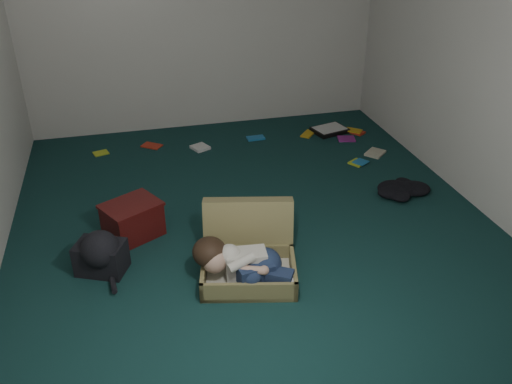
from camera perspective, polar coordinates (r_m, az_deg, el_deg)
name	(u,v)px	position (r m, az deg, el deg)	size (l,w,h in m)	color
floor	(252,219)	(4.68, -0.45, -2.88)	(4.50, 4.50, 0.00)	#123533
wall_back	(202,14)	(6.29, -5.67, 18.18)	(4.50, 4.50, 0.00)	silver
wall_front	(387,233)	(2.20, 13.60, -4.19)	(4.50, 4.50, 0.00)	silver
wall_right	(486,54)	(4.99, 23.04, 13.21)	(4.50, 4.50, 0.00)	silver
suitcase	(248,253)	(4.01, -0.80, -6.46)	(0.81, 0.79, 0.50)	olive
person	(242,263)	(3.85, -1.48, -7.43)	(0.70, 0.47, 0.31)	silver
maroon_bin	(133,220)	(4.50, -12.86, -2.86)	(0.54, 0.51, 0.30)	#4D100F
backpack	(101,256)	(4.17, -16.01, -6.52)	(0.43, 0.35, 0.26)	black
clothing_pile	(401,187)	(5.22, 14.97, 0.47)	(0.39, 0.32, 0.12)	black
paper_tray	(330,130)	(6.45, 7.75, 6.49)	(0.44, 0.38, 0.05)	black
book_scatter	(279,143)	(6.09, 2.44, 5.18)	(3.10, 1.19, 0.02)	#C3DA26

